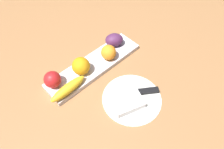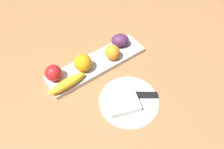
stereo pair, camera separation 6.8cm
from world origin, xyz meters
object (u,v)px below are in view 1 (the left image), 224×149
(grape_bunch, at_px, (114,40))
(dinner_plate, at_px, (132,98))
(orange_near_apple, at_px, (109,53))
(fruit_tray, at_px, (94,65))
(orange_near_banana, at_px, (81,66))
(folded_napkin, at_px, (127,101))
(knife, at_px, (144,91))
(banana, at_px, (68,88))
(apple, at_px, (52,79))

(grape_bunch, relative_size, dinner_plate, 0.35)
(orange_near_apple, height_order, grape_bunch, orange_near_apple)
(fruit_tray, xyz_separation_m, orange_near_banana, (0.07, -0.00, 0.05))
(orange_near_apple, xyz_separation_m, folded_napkin, (0.10, 0.21, -0.03))
(orange_near_banana, relative_size, grape_bunch, 0.91)
(dinner_plate, relative_size, knife, 1.48)
(knife, bearing_deg, grape_bunch, -73.30)
(grape_bunch, xyz_separation_m, dinner_plate, (0.15, 0.26, -0.05))
(banana, relative_size, orange_near_banana, 2.17)
(orange_near_banana, bearing_deg, dinner_plate, 106.09)
(banana, bearing_deg, grape_bunch, -170.80)
(banana, xyz_separation_m, orange_near_banana, (-0.10, -0.04, 0.02))
(grape_bunch, relative_size, folded_napkin, 0.73)
(banana, relative_size, orange_near_apple, 2.42)
(orange_near_apple, distance_m, orange_near_banana, 0.14)
(fruit_tray, bearing_deg, grape_bunch, -169.78)
(apple, height_order, banana, apple)
(banana, relative_size, folded_napkin, 1.43)
(dinner_plate, xyz_separation_m, folded_napkin, (0.03, 0.00, 0.02))
(orange_near_banana, height_order, dinner_plate, orange_near_banana)
(apple, xyz_separation_m, orange_near_banana, (-0.12, 0.03, 0.00))
(fruit_tray, height_order, folded_napkin, folded_napkin)
(fruit_tray, bearing_deg, folded_napkin, 82.66)
(orange_near_banana, bearing_deg, orange_near_apple, 171.55)
(banana, height_order, orange_near_apple, orange_near_apple)
(apple, height_order, dinner_plate, apple)
(orange_near_apple, distance_m, folded_napkin, 0.24)
(fruit_tray, height_order, banana, banana)
(fruit_tray, distance_m, orange_near_banana, 0.08)
(orange_near_apple, distance_m, knife, 0.23)
(banana, relative_size, grape_bunch, 1.97)
(orange_near_apple, bearing_deg, apple, -9.92)
(folded_napkin, bearing_deg, dinner_plate, 180.00)
(fruit_tray, xyz_separation_m, orange_near_apple, (-0.07, 0.02, 0.04))
(apple, bearing_deg, grape_bunch, 179.97)
(banana, distance_m, folded_napkin, 0.23)
(fruit_tray, height_order, knife, fruit_tray)
(grape_bunch, xyz_separation_m, folded_napkin, (0.18, 0.26, -0.03))
(grape_bunch, relative_size, knife, 0.52)
(folded_napkin, bearing_deg, orange_near_banana, -80.87)
(fruit_tray, height_order, dinner_plate, fruit_tray)
(folded_napkin, relative_size, knife, 0.72)
(banana, height_order, orange_near_banana, orange_near_banana)
(apple, height_order, knife, apple)
(fruit_tray, relative_size, knife, 2.88)
(orange_near_apple, bearing_deg, banana, 5.28)
(orange_near_banana, xyz_separation_m, knife, (-0.12, 0.24, -0.05))
(banana, bearing_deg, dinner_plate, 128.40)
(folded_napkin, xyz_separation_m, knife, (-0.08, 0.01, -0.01))
(grape_bunch, bearing_deg, orange_near_banana, 6.65)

